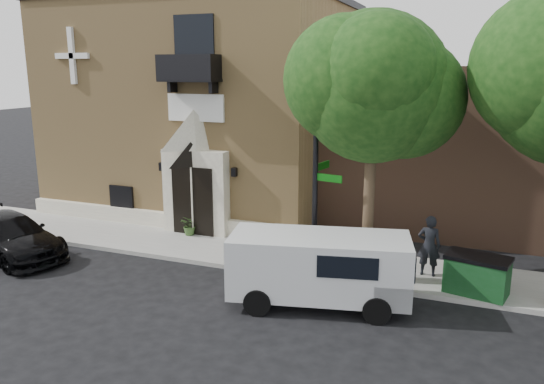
# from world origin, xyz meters

# --- Properties ---
(ground) EXTENTS (120.00, 120.00, 0.00)m
(ground) POSITION_xyz_m (0.00, 0.00, 0.00)
(ground) COLOR black
(ground) RESTS_ON ground
(sidewalk) EXTENTS (42.00, 3.00, 0.15)m
(sidewalk) POSITION_xyz_m (1.00, 1.50, 0.07)
(sidewalk) COLOR gray
(sidewalk) RESTS_ON ground
(church) EXTENTS (12.20, 11.01, 9.30)m
(church) POSITION_xyz_m (-2.99, 7.95, 4.63)
(church) COLOR tan
(church) RESTS_ON ground
(street_tree_left) EXTENTS (4.97, 4.38, 7.77)m
(street_tree_left) POSITION_xyz_m (6.03, 0.35, 5.87)
(street_tree_left) COLOR #38281C
(street_tree_left) RESTS_ON sidewalk
(black_sedan) EXTENTS (5.35, 3.39, 1.44)m
(black_sedan) POSITION_xyz_m (-5.88, -1.57, 0.72)
(black_sedan) COLOR black
(black_sedan) RESTS_ON ground
(cargo_van) EXTENTS (5.11, 2.90, 1.97)m
(cargo_van) POSITION_xyz_m (5.26, -1.38, 1.10)
(cargo_van) COLOR silver
(cargo_van) RESTS_ON ground
(street_sign) EXTENTS (0.93, 1.05, 5.94)m
(street_sign) POSITION_xyz_m (4.44, 0.31, 3.14)
(street_sign) COLOR black
(street_sign) RESTS_ON sidewalk
(fire_hydrant) EXTENTS (0.41, 0.32, 0.71)m
(fire_hydrant) POSITION_xyz_m (6.38, 0.24, 0.50)
(fire_hydrant) COLOR #A10C0F
(fire_hydrant) RESTS_ON sidewalk
(dumpster) EXTENTS (1.87, 1.33, 1.11)m
(dumpster) POSITION_xyz_m (9.10, 0.57, 0.71)
(dumpster) COLOR #103D17
(dumpster) RESTS_ON sidewalk
(planter) EXTENTS (0.82, 0.77, 0.75)m
(planter) POSITION_xyz_m (-1.07, 2.33, 0.53)
(planter) COLOR #3B5D29
(planter) RESTS_ON sidewalk
(pedestrian_near) EXTENTS (0.69, 0.46, 1.89)m
(pedestrian_near) POSITION_xyz_m (7.69, 1.48, 1.09)
(pedestrian_near) COLOR black
(pedestrian_near) RESTS_ON sidewalk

